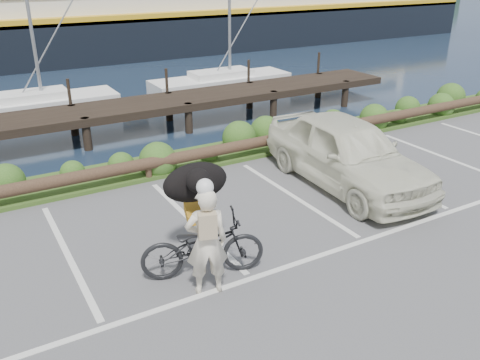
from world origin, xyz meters
name	(u,v)px	position (x,y,z in m)	size (l,w,h in m)	color
ground	(240,268)	(0.00, 0.00, 0.00)	(72.00, 72.00, 0.00)	#504F52
vegetation_strip	(140,169)	(0.00, 5.30, 0.05)	(34.00, 1.60, 0.10)	#3D5B21
log_rail	(149,180)	(0.00, 4.60, 0.00)	(32.00, 0.30, 0.60)	#443021
bicycle	(203,246)	(-0.66, 0.15, 0.56)	(0.75, 2.15, 1.13)	black
cyclist	(207,242)	(-0.81, -0.33, 0.94)	(0.69, 0.45, 1.89)	silver
dog	(195,182)	(-0.45, 0.81, 1.48)	(1.22, 0.60, 0.71)	black
parked_car	(347,152)	(4.11, 1.95, 0.85)	(2.00, 4.97, 1.69)	silver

